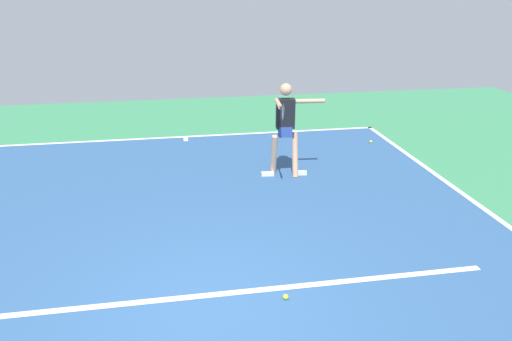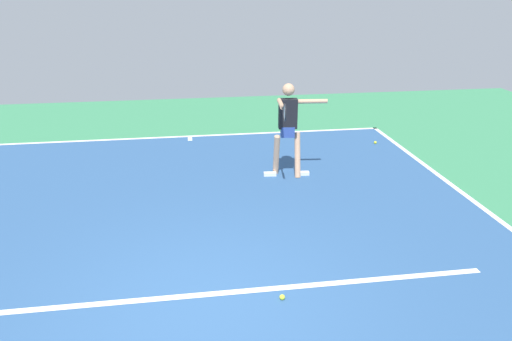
# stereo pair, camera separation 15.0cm
# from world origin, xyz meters

# --- Properties ---
(ground_plane) EXTENTS (21.93, 21.93, 0.00)m
(ground_plane) POSITION_xyz_m (0.00, 0.00, 0.00)
(ground_plane) COLOR #388456
(court_surface) EXTENTS (9.51, 13.69, 0.00)m
(court_surface) POSITION_xyz_m (0.00, 0.00, 0.00)
(court_surface) COLOR #2D5484
(court_surface) RESTS_ON ground_plane
(court_line_baseline_near) EXTENTS (9.51, 0.10, 0.01)m
(court_line_baseline_near) POSITION_xyz_m (0.00, -6.80, 0.00)
(court_line_baseline_near) COLOR white
(court_line_baseline_near) RESTS_ON ground_plane
(court_line_service) EXTENTS (7.13, 0.10, 0.01)m
(court_line_service) POSITION_xyz_m (0.00, -0.26, 0.00)
(court_line_service) COLOR white
(court_line_service) RESTS_ON ground_plane
(court_line_centre_mark) EXTENTS (0.10, 0.30, 0.01)m
(court_line_centre_mark) POSITION_xyz_m (0.00, -6.60, 0.00)
(court_line_centre_mark) COLOR white
(court_line_centre_mark) RESTS_ON ground_plane
(tennis_player) EXTENTS (1.17, 1.23, 1.80)m
(tennis_player) POSITION_xyz_m (-1.79, -3.89, 1.04)
(tennis_player) COLOR tan
(tennis_player) RESTS_ON ground_plane
(tennis_ball_centre_court) EXTENTS (0.07, 0.07, 0.07)m
(tennis_ball_centre_court) POSITION_xyz_m (-0.91, -0.03, 0.03)
(tennis_ball_centre_court) COLOR #CCE033
(tennis_ball_centre_court) RESTS_ON ground_plane
(tennis_ball_by_sideline) EXTENTS (0.07, 0.07, 0.07)m
(tennis_ball_by_sideline) POSITION_xyz_m (-4.23, -5.56, 0.03)
(tennis_ball_by_sideline) COLOR yellow
(tennis_ball_by_sideline) RESTS_ON ground_plane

